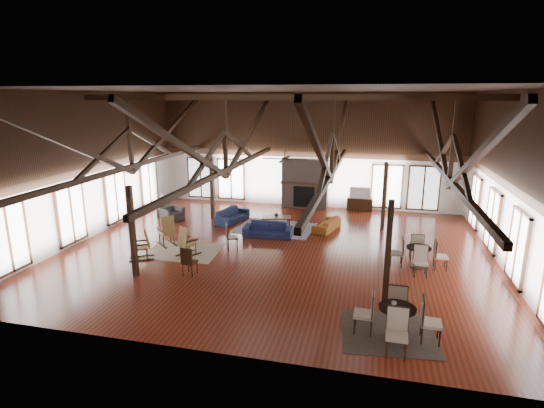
% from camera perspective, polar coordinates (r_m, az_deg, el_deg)
% --- Properties ---
extents(floor, '(16.00, 16.00, 0.00)m').
position_cam_1_polar(floor, '(16.57, 0.65, -6.14)').
color(floor, maroon).
rests_on(floor, ground).
extents(ceiling, '(16.00, 14.00, 0.02)m').
position_cam_1_polar(ceiling, '(15.53, 0.72, 15.08)').
color(ceiling, black).
rests_on(ceiling, wall_back).
extents(wall_back, '(16.00, 0.02, 6.00)m').
position_cam_1_polar(wall_back, '(22.58, 4.67, 7.16)').
color(wall_back, silver).
rests_on(wall_back, floor).
extents(wall_front, '(16.00, 0.02, 6.00)m').
position_cam_1_polar(wall_front, '(9.27, -9.02, -3.39)').
color(wall_front, silver).
rests_on(wall_front, floor).
extents(wall_left, '(0.02, 14.00, 6.00)m').
position_cam_1_polar(wall_left, '(19.19, -23.39, 4.77)').
color(wall_left, silver).
rests_on(wall_left, floor).
extents(wall_right, '(0.02, 14.00, 6.00)m').
position_cam_1_polar(wall_right, '(16.05, 29.78, 2.40)').
color(wall_right, silver).
rests_on(wall_right, floor).
extents(roof_truss, '(15.60, 14.07, 3.14)m').
position_cam_1_polar(roof_truss, '(15.63, 0.69, 7.84)').
color(roof_truss, black).
rests_on(roof_truss, wall_back).
extents(post_grid, '(8.16, 7.16, 3.05)m').
position_cam_1_polar(post_grid, '(16.10, 0.67, -1.05)').
color(post_grid, black).
rests_on(post_grid, floor).
extents(fireplace, '(2.50, 0.69, 2.60)m').
position_cam_1_polar(fireplace, '(22.54, 4.45, 2.74)').
color(fireplace, '#695A50').
rests_on(fireplace, floor).
extents(ceiling_fan, '(1.60, 1.60, 0.75)m').
position_cam_1_polar(ceiling_fan, '(14.59, 1.74, 6.20)').
color(ceiling_fan, black).
rests_on(ceiling_fan, roof_truss).
extents(sofa_navy_front, '(2.10, 0.91, 0.60)m').
position_cam_1_polar(sofa_navy_front, '(17.99, -0.56, -3.46)').
color(sofa_navy_front, '#161D3E').
rests_on(sofa_navy_front, floor).
extents(sofa_navy_left, '(2.16, 1.24, 0.59)m').
position_cam_1_polar(sofa_navy_left, '(20.24, -5.41, -1.51)').
color(sofa_navy_left, '#161F3E').
rests_on(sofa_navy_left, floor).
extents(sofa_orange, '(1.91, 1.16, 0.52)m').
position_cam_1_polar(sofa_orange, '(19.06, 7.37, -2.68)').
color(sofa_orange, brown).
rests_on(sofa_orange, floor).
extents(coffee_table, '(1.40, 0.90, 0.49)m').
position_cam_1_polar(coffee_table, '(19.19, 0.64, -1.89)').
color(coffee_table, brown).
rests_on(coffee_table, floor).
extents(vase, '(0.19, 0.19, 0.20)m').
position_cam_1_polar(vase, '(19.20, 0.58, -1.40)').
color(vase, '#B2B2B2').
rests_on(vase, coffee_table).
extents(armchair, '(1.25, 1.20, 0.63)m').
position_cam_1_polar(armchair, '(20.84, -13.33, -1.32)').
color(armchair, '#2B2B2D').
rests_on(armchair, floor).
extents(side_table_lamp, '(0.48, 0.48, 1.23)m').
position_cam_1_polar(side_table_lamp, '(21.45, -14.41, -0.53)').
color(side_table_lamp, black).
rests_on(side_table_lamp, floor).
extents(rocking_chair_a, '(1.04, 1.00, 1.22)m').
position_cam_1_polar(rocking_chair_a, '(17.34, -13.88, -3.63)').
color(rocking_chair_a, olive).
rests_on(rocking_chair_a, floor).
extents(rocking_chair_b, '(0.83, 0.99, 1.13)m').
position_cam_1_polar(rocking_chair_b, '(16.10, -11.52, -5.05)').
color(rocking_chair_b, olive).
rests_on(rocking_chair_b, floor).
extents(rocking_chair_c, '(0.99, 0.83, 1.13)m').
position_cam_1_polar(rocking_chair_c, '(16.21, -16.82, -5.26)').
color(rocking_chair_c, olive).
rests_on(rocking_chair_c, floor).
extents(side_chair_a, '(0.58, 0.58, 1.02)m').
position_cam_1_polar(side_chair_a, '(16.52, -5.73, -4.09)').
color(side_chair_a, black).
rests_on(side_chair_a, floor).
extents(side_chair_b, '(0.46, 0.46, 1.00)m').
position_cam_1_polar(side_chair_b, '(14.31, -11.21, -7.33)').
color(side_chair_b, black).
rests_on(side_chair_b, floor).
extents(cafe_table_near, '(2.12, 2.12, 1.10)m').
position_cam_1_polar(cafe_table_near, '(11.17, 16.43, -14.29)').
color(cafe_table_near, black).
rests_on(cafe_table_near, floor).
extents(cafe_table_far, '(1.95, 1.95, 1.02)m').
position_cam_1_polar(cafe_table_far, '(15.61, 19.09, -6.30)').
color(cafe_table_far, black).
rests_on(cafe_table_far, floor).
extents(cup_near, '(0.14, 0.14, 0.10)m').
position_cam_1_polar(cup_near, '(11.11, 16.08, -12.72)').
color(cup_near, '#B2B2B2').
rests_on(cup_near, cafe_table_near).
extents(cup_far, '(0.15, 0.15, 0.10)m').
position_cam_1_polar(cup_far, '(15.52, 19.32, -5.34)').
color(cup_far, '#B2B2B2').
rests_on(cup_far, cafe_table_far).
extents(tv_console, '(1.29, 0.49, 0.65)m').
position_cam_1_polar(tv_console, '(22.57, 11.71, -0.01)').
color(tv_console, black).
rests_on(tv_console, floor).
extents(television, '(1.04, 0.14, 0.60)m').
position_cam_1_polar(television, '(22.43, 11.76, 1.53)').
color(television, '#B2B2B2').
rests_on(television, tv_console).
extents(rug_tan, '(2.83, 2.28, 0.01)m').
position_cam_1_polar(rug_tan, '(16.72, -11.81, -6.25)').
color(rug_tan, tan).
rests_on(rug_tan, floor).
extents(rug_navy, '(3.51, 2.74, 0.01)m').
position_cam_1_polar(rug_navy, '(19.18, 0.49, -3.25)').
color(rug_navy, '#1D1B4E').
rests_on(rug_navy, floor).
extents(rug_dark, '(2.52, 2.33, 0.01)m').
position_cam_1_polar(rug_dark, '(11.53, 15.32, -16.36)').
color(rug_dark, black).
rests_on(rug_dark, floor).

